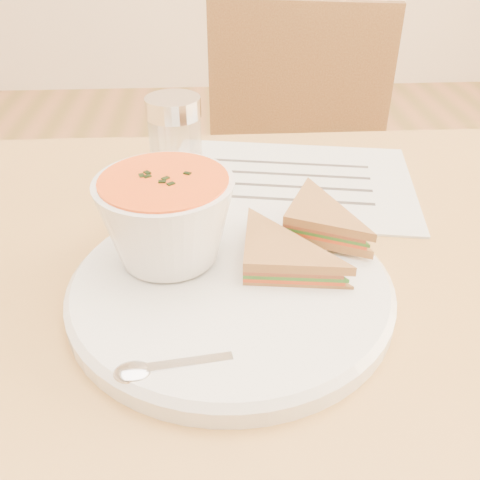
{
  "coord_description": "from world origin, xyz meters",
  "views": [
    {
      "loc": [
        -0.02,
        -0.45,
        1.08
      ],
      "look_at": [
        0.0,
        -0.03,
        0.8
      ],
      "focal_mm": 40.0,
      "sensor_mm": 36.0,
      "label": 1
    }
  ],
  "objects_px": {
    "dining_table": "(238,478)",
    "plate": "(231,289)",
    "chair_far": "(286,234)",
    "condiment_shaker": "(176,145)",
    "soup_bowl": "(167,223)"
  },
  "relations": [
    {
      "from": "dining_table",
      "to": "plate",
      "type": "distance_m",
      "value": 0.39
    },
    {
      "from": "dining_table",
      "to": "chair_far",
      "type": "bearing_deg",
      "value": 75.48
    },
    {
      "from": "dining_table",
      "to": "plate",
      "type": "xyz_separation_m",
      "value": [
        -0.01,
        -0.05,
        0.38
      ]
    },
    {
      "from": "dining_table",
      "to": "condiment_shaker",
      "type": "height_order",
      "value": "condiment_shaker"
    },
    {
      "from": "chair_far",
      "to": "condiment_shaker",
      "type": "relative_size",
      "value": 7.39
    },
    {
      "from": "condiment_shaker",
      "to": "chair_far",
      "type": "bearing_deg",
      "value": 60.1
    },
    {
      "from": "dining_table",
      "to": "chair_far",
      "type": "height_order",
      "value": "chair_far"
    },
    {
      "from": "chair_far",
      "to": "plate",
      "type": "height_order",
      "value": "chair_far"
    },
    {
      "from": "chair_far",
      "to": "soup_bowl",
      "type": "height_order",
      "value": "chair_far"
    },
    {
      "from": "plate",
      "to": "soup_bowl",
      "type": "distance_m",
      "value": 0.09
    },
    {
      "from": "dining_table",
      "to": "condiment_shaker",
      "type": "bearing_deg",
      "value": 111.0
    },
    {
      "from": "chair_far",
      "to": "soup_bowl",
      "type": "distance_m",
      "value": 0.68
    },
    {
      "from": "chair_far",
      "to": "condiment_shaker",
      "type": "bearing_deg",
      "value": 72.26
    },
    {
      "from": "plate",
      "to": "soup_bowl",
      "type": "xyz_separation_m",
      "value": [
        -0.06,
        0.04,
        0.05
      ]
    },
    {
      "from": "condiment_shaker",
      "to": "soup_bowl",
      "type": "bearing_deg",
      "value": -90.2
    }
  ]
}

